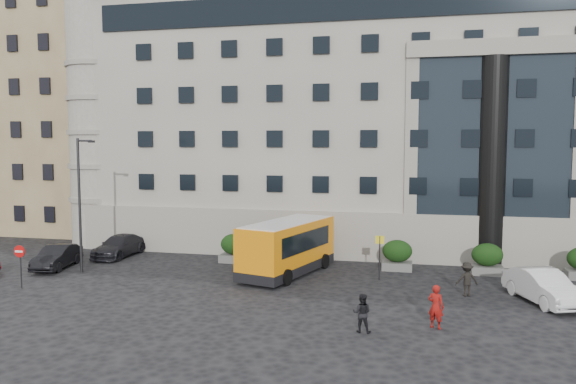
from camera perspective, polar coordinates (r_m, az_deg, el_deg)
name	(u,v)px	position (r m, az deg, el deg)	size (l,w,h in m)	color
ground	(262,298)	(28.54, -2.67, -10.69)	(120.00, 120.00, 0.00)	black
civic_building	(399,128)	(48.52, 11.22, 6.42)	(44.00, 24.00, 18.00)	gray
entrance_column	(492,163)	(37.10, 19.99, 2.82)	(1.80, 1.80, 13.00)	black
apartment_near	(68,118)	(56.09, -21.41, 6.99)	(14.00, 14.00, 20.00)	olive
apartment_far	(133,117)	(73.12, -15.43, 7.40)	(13.00, 13.00, 22.00)	brown
hedge_a	(234,248)	(36.73, -5.48, -5.67)	(1.80, 1.26, 1.84)	#5D5D5A
hedge_b	(313,251)	(35.48, 2.57, -6.03)	(1.80, 1.26, 1.84)	#5D5D5A
hedge_c	(397,255)	(34.96, 11.04, -6.29)	(1.80, 1.26, 1.84)	#5D5D5A
hedge_d	(487,259)	(35.21, 19.58, -6.40)	(1.80, 1.26, 1.84)	#5D5D5A
street_lamp	(80,200)	(35.37, -20.34, -0.74)	(1.16, 0.18, 8.00)	#262628
bus_stop_sign	(380,250)	(32.10, 9.30, -5.81)	(0.50, 0.08, 2.52)	#262628
no_entry_sign	(20,258)	(33.12, -25.58, -6.05)	(0.64, 0.16, 2.32)	#262628
minibus	(287,245)	(33.13, -0.06, -5.42)	(4.60, 7.93, 3.13)	orange
red_truck	(157,222)	(44.97, -13.15, -2.95)	(3.35, 6.10, 3.13)	maroon
parked_car_b	(57,257)	(37.66, -22.42, -6.11)	(1.50, 4.29, 1.41)	black
parked_car_c	(119,246)	(40.13, -16.78, -5.27)	(1.99, 4.90, 1.42)	black
parked_car_d	(161,236)	(44.07, -12.79, -4.37)	(2.12, 4.60, 1.28)	black
white_taxi	(543,286)	(30.14, 24.50, -8.72)	(1.70, 4.86, 1.60)	silver
pedestrian_a	(436,307)	(24.61, 14.79, -11.19)	(0.67, 0.44, 1.85)	maroon
pedestrian_b	(362,313)	(23.60, 7.52, -12.09)	(0.78, 0.61, 1.60)	black
pedestrian_c	(467,279)	(30.01, 17.71, -8.44)	(1.11, 0.64, 1.73)	black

